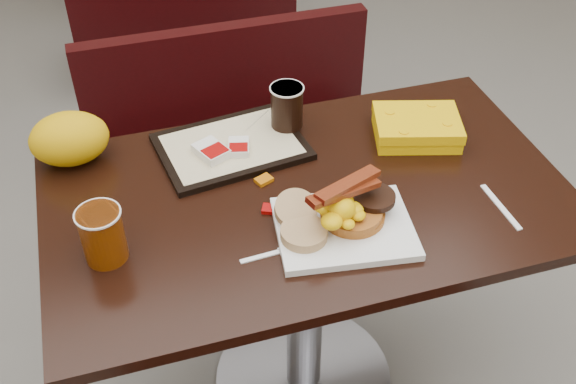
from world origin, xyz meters
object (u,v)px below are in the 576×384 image
object	(u,v)px
coffee_cup_near	(103,235)
paper_bag	(69,139)
bench_far_s	(180,1)
knife	(501,207)
hashbrown_sleeve_left	(211,151)
tray	(231,147)
pancake_stack	(353,212)
hashbrown_sleeve_right	(239,147)
clamshell	(417,127)
coffee_cup_far	(287,106)
table_near	(305,299)
bench_near_n	(242,151)
fork	(260,257)
platter	(344,228)

from	to	relation	value
coffee_cup_near	paper_bag	bearing A→B (deg)	97.13
bench_far_s	knife	xyz separation A→B (m)	(0.40, -2.07, 0.39)
knife	hashbrown_sleeve_left	world-z (taller)	hashbrown_sleeve_left
coffee_cup_near	tray	world-z (taller)	coffee_cup_near
pancake_stack	tray	world-z (taller)	pancake_stack
knife	hashbrown_sleeve_right	distance (m)	0.63
hashbrown_sleeve_left	clamshell	distance (m)	0.52
hashbrown_sleeve_left	coffee_cup_far	world-z (taller)	coffee_cup_far
table_near	hashbrown_sleeve_left	distance (m)	0.48
table_near	clamshell	size ratio (longest dim) A/B	5.68
coffee_cup_near	bench_far_s	bearing A→B (deg)	76.81
pancake_stack	hashbrown_sleeve_left	xyz separation A→B (m)	(-0.25, 0.31, -0.00)
knife	hashbrown_sleeve_right	bearing A→B (deg)	-126.03
bench_far_s	clamshell	bearing A→B (deg)	-79.44
table_near	hashbrown_sleeve_left	xyz separation A→B (m)	(-0.19, 0.19, 0.40)
bench_far_s	hashbrown_sleeve_left	bearing A→B (deg)	-96.17
table_near	tray	xyz separation A→B (m)	(-0.13, 0.21, 0.38)
pancake_stack	hashbrown_sleeve_left	world-z (taller)	pancake_stack
coffee_cup_near	paper_bag	distance (m)	0.35
bench_near_n	tray	distance (m)	0.64
clamshell	paper_bag	world-z (taller)	paper_bag
tray	pancake_stack	bearing A→B (deg)	-67.77
fork	pancake_stack	bearing A→B (deg)	7.28
fork	clamshell	size ratio (longest dim) A/B	0.56
coffee_cup_near	hashbrown_sleeve_left	size ratio (longest dim) A/B	1.47
table_near	tray	size ratio (longest dim) A/B	3.42
platter	knife	world-z (taller)	platter
bench_near_n	coffee_cup_near	size ratio (longest dim) A/B	8.15
pancake_stack	clamshell	xyz separation A→B (m)	(0.27, 0.25, -0.00)
bench_near_n	tray	xyz separation A→B (m)	(-0.13, -0.49, 0.40)
bench_near_n	tray	bearing A→B (deg)	-104.90
platter	hashbrown_sleeve_left	bearing A→B (deg)	131.94
coffee_cup_near	clamshell	distance (m)	0.82
fork	knife	bearing A→B (deg)	-4.23
coffee_cup_near	fork	xyz separation A→B (m)	(0.30, -0.10, -0.06)
bench_near_n	clamshell	distance (m)	0.78
paper_bag	tray	bearing A→B (deg)	-10.35
tray	coffee_cup_far	bearing A→B (deg)	6.74
clamshell	paper_bag	size ratio (longest dim) A/B	1.13
table_near	knife	distance (m)	0.58
hashbrown_sleeve_left	hashbrown_sleeve_right	xyz separation A→B (m)	(0.07, -0.00, -0.00)
coffee_cup_near	hashbrown_sleeve_right	xyz separation A→B (m)	(0.34, 0.25, -0.04)
platter	hashbrown_sleeve_left	distance (m)	0.40
knife	clamshell	distance (m)	0.31
platter	coffee_cup_near	bearing A→B (deg)	179.63
platter	tray	world-z (taller)	same
bench_near_n	bench_far_s	xyz separation A→B (m)	(0.00, 1.20, 0.00)
coffee_cup_near	knife	distance (m)	0.87
table_near	platter	world-z (taller)	platter
coffee_cup_far	clamshell	distance (m)	0.33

